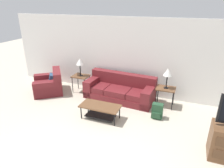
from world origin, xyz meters
name	(u,v)px	position (x,y,z in m)	size (l,w,h in m)	color
wall_back	(131,57)	(0.00, 4.22, 1.30)	(9.19, 0.06, 2.60)	white
couch	(120,90)	(-0.18, 3.65, 0.30)	(2.33, 1.05, 0.82)	maroon
armchair	(49,85)	(-2.69, 3.21, 0.29)	(1.39, 1.40, 0.80)	maroon
coffee_table	(100,109)	(-0.28, 2.29, 0.30)	(1.11, 0.53, 0.40)	brown
side_table_left	(81,77)	(-1.66, 3.67, 0.54)	(0.57, 0.46, 0.61)	brown
side_table_right	(166,90)	(1.29, 3.67, 0.54)	(0.57, 0.46, 0.61)	brown
table_lamp_left	(80,62)	(-1.66, 3.67, 1.10)	(0.25, 0.25, 0.62)	black
table_lamp_right	(168,73)	(1.29, 3.67, 1.10)	(0.25, 0.25, 0.62)	black
backpack	(157,111)	(1.19, 2.88, 0.21)	(0.30, 0.26, 0.44)	#23472D
picture_frame	(79,74)	(-1.70, 3.60, 0.67)	(0.10, 0.04, 0.13)	#4C3828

